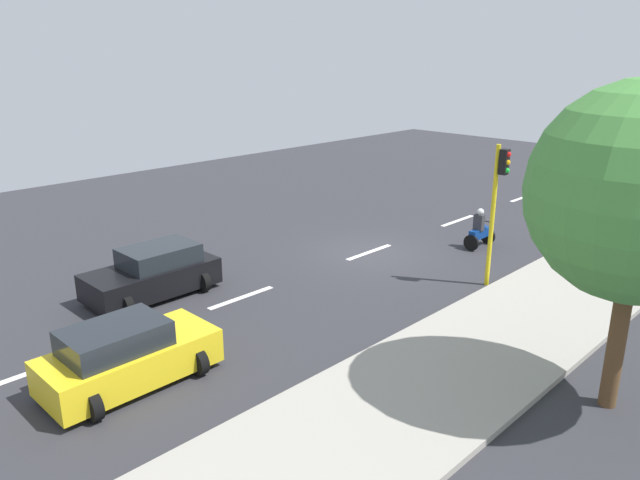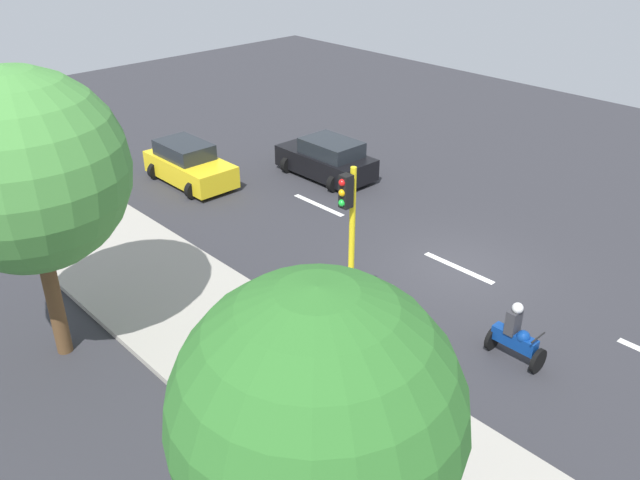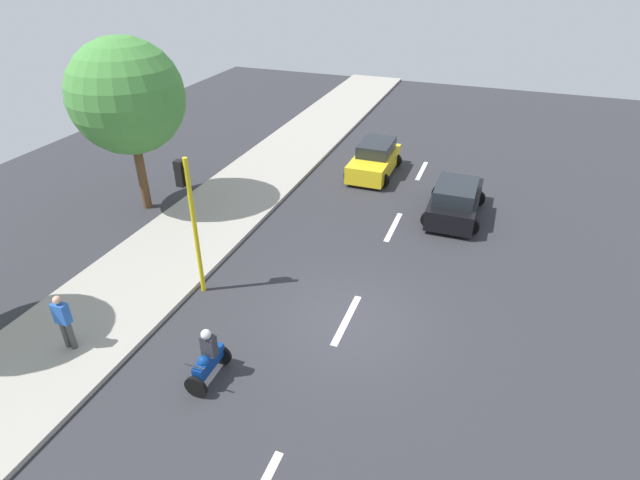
# 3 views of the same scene
# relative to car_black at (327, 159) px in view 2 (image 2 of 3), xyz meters

# --- Properties ---
(ground_plane) EXTENTS (40.00, 60.00, 0.10)m
(ground_plane) POSITION_rel_car_black_xyz_m (2.06, 7.72, -0.76)
(ground_plane) COLOR #2D2D33
(sidewalk) EXTENTS (4.00, 60.00, 0.15)m
(sidewalk) POSITION_rel_car_black_xyz_m (9.06, 7.72, -0.63)
(sidewalk) COLOR #9E998E
(sidewalk) RESTS_ON ground
(lane_stripe_far_north) EXTENTS (0.20, 2.40, 0.01)m
(lane_stripe_far_north) POSITION_rel_car_black_xyz_m (2.06, -4.28, -0.70)
(lane_stripe_far_north) COLOR white
(lane_stripe_far_north) RESTS_ON ground
(lane_stripe_north) EXTENTS (0.20, 2.40, 0.01)m
(lane_stripe_north) POSITION_rel_car_black_xyz_m (2.06, 1.72, -0.70)
(lane_stripe_north) COLOR white
(lane_stripe_north) RESTS_ON ground
(lane_stripe_mid) EXTENTS (0.20, 2.40, 0.01)m
(lane_stripe_mid) POSITION_rel_car_black_xyz_m (2.06, 7.72, -0.70)
(lane_stripe_mid) COLOR white
(lane_stripe_mid) RESTS_ON ground
(car_black) EXTENTS (2.23, 3.92, 1.52)m
(car_black) POSITION_rel_car_black_xyz_m (0.00, 0.00, 0.00)
(car_black) COLOR black
(car_black) RESTS_ON ground
(car_yellow_cab) EXTENTS (2.13, 3.86, 1.52)m
(car_yellow_cab) POSITION_rel_car_black_xyz_m (4.16, -3.14, -0.00)
(car_yellow_cab) COLOR yellow
(car_yellow_cab) RESTS_ON ground
(motorcycle) EXTENTS (0.60, 1.30, 1.53)m
(motorcycle) POSITION_rel_car_black_xyz_m (4.62, 11.13, -0.07)
(motorcycle) COLOR black
(motorcycle) RESTS_ON ground
(pedestrian_near_signal) EXTENTS (0.40, 0.24, 1.69)m
(pedestrian_near_signal) POSITION_rel_car_black_xyz_m (8.65, 11.56, 0.35)
(pedestrian_near_signal) COLOR #3F3F3F
(pedestrian_near_signal) RESTS_ON sidewalk
(traffic_light_corner) EXTENTS (0.49, 0.24, 4.50)m
(traffic_light_corner) POSITION_rel_car_black_xyz_m (6.90, 7.91, 2.22)
(traffic_light_corner) COLOR yellow
(traffic_light_corner) RESTS_ON ground
(street_tree_south) EXTENTS (3.50, 3.50, 6.16)m
(street_tree_south) POSITION_rel_car_black_xyz_m (12.49, 12.85, 3.67)
(street_tree_south) COLOR brown
(street_tree_south) RESTS_ON ground
(street_tree_north) EXTENTS (4.34, 4.34, 6.80)m
(street_tree_north) POSITION_rel_car_black_xyz_m (12.15, 3.60, 3.90)
(street_tree_north) COLOR brown
(street_tree_north) RESTS_ON ground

